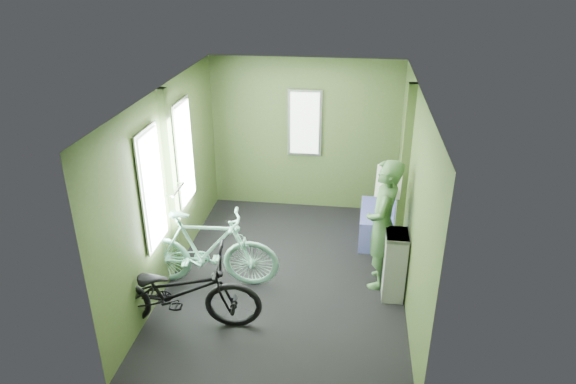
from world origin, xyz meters
name	(u,v)px	position (x,y,z in m)	size (l,w,h in m)	color
room	(284,167)	(-0.04, 0.04, 1.44)	(4.00, 4.02, 2.31)	black
bicycle_black	(180,327)	(-1.00, -1.09, 0.00)	(0.61, 1.76, 0.93)	black
bicycle_mint	(209,286)	(-0.90, -0.32, 0.00)	(0.48, 1.70, 1.02)	#85D1B7
passenger	(383,224)	(1.11, 0.02, 0.80)	(0.47, 0.70, 1.59)	#395E33
waste_box	(394,265)	(1.26, -0.22, 0.41)	(0.24, 0.34, 0.83)	gray
bench_seat	(380,221)	(1.15, 1.08, 0.27)	(0.52, 0.89, 0.92)	navy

